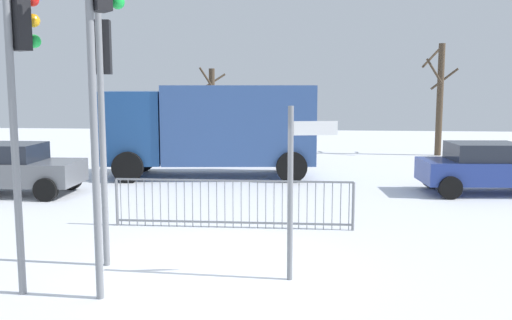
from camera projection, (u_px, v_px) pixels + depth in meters
name	position (u px, v px, depth m)	size (l,w,h in m)	color
ground_plane	(211.00, 270.00, 9.61)	(60.00, 60.00, 0.00)	white
traffic_light_mid_left	(100.00, 40.00, 7.91)	(0.47, 0.46, 5.13)	slate
traffic_light_rear_right	(102.00, 83.00, 9.58)	(0.35, 0.56, 4.29)	slate
traffic_light_rear_left	(19.00, 67.00, 8.18)	(0.41, 0.52, 4.61)	slate
direction_sign_post	(294.00, 183.00, 8.93)	(0.78, 0.21, 2.79)	slate
pedestrian_guard_railing	(233.00, 203.00, 12.35)	(5.27, 0.10, 1.07)	slate
car_blue_mid	(487.00, 167.00, 16.25)	(3.91, 2.15, 1.47)	navy
car_grey_near	(11.00, 168.00, 16.09)	(3.82, 1.97, 1.47)	slate
delivery_truck	(212.00, 126.00, 19.14)	(7.25, 3.31, 3.10)	#33518C
bare_tree_left	(440.00, 97.00, 24.87)	(1.65, 1.50, 4.91)	#473828
bare_tree_right	(211.00, 108.00, 25.29)	(1.57, 1.76, 3.89)	#473828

